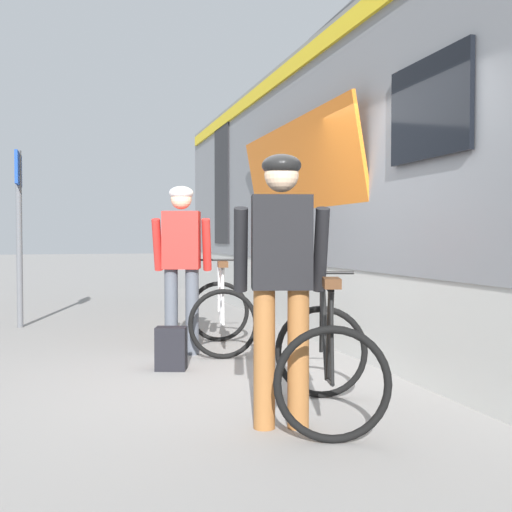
{
  "coord_description": "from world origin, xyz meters",
  "views": [
    {
      "loc": [
        -1.36,
        -4.76,
        1.24
      ],
      "look_at": [
        0.32,
        0.81,
        1.05
      ],
      "focal_mm": 42.54,
      "sensor_mm": 36.0,
      "label": 1
    }
  ],
  "objects": [
    {
      "name": "backpack_on_platform",
      "position": [
        -0.5,
        0.8,
        0.2
      ],
      "size": [
        0.32,
        0.26,
        0.4
      ],
      "primitive_type": "cube",
      "rotation": [
        0.0,
        0.0,
        -0.32
      ],
      "color": "black",
      "rests_on": "ground"
    },
    {
      "name": "platform_sign_post",
      "position": [
        -2.07,
        4.03,
        1.62
      ],
      "size": [
        0.08,
        0.7,
        2.4
      ],
      "color": "#595B60",
      "rests_on": "ground"
    },
    {
      "name": "ground_plane",
      "position": [
        0.0,
        0.0,
        0.0
      ],
      "size": [
        80.0,
        80.0,
        0.0
      ],
      "primitive_type": "plane",
      "color": "gray"
    },
    {
      "name": "bicycle_far_black",
      "position": [
        0.28,
        -0.99,
        0.4
      ],
      "size": [
        1.02,
        1.24,
        0.99
      ],
      "color": "black",
      "rests_on": "ground"
    },
    {
      "name": "cyclist_near_in_red",
      "position": [
        -0.28,
        1.53,
        1.05
      ],
      "size": [
        0.66,
        0.43,
        1.76
      ],
      "color": "#4C515B",
      "rests_on": "ground"
    },
    {
      "name": "cyclist_far_in_dark",
      "position": [
        -0.08,
        -1.09,
        1.05
      ],
      "size": [
        0.65,
        0.4,
        1.76
      ],
      "color": "#935B2D",
      "rests_on": "ground"
    },
    {
      "name": "bicycle_near_white",
      "position": [
        0.17,
        1.65,
        0.4
      ],
      "size": [
        0.9,
        1.18,
        0.99
      ],
      "color": "black",
      "rests_on": "ground"
    }
  ]
}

